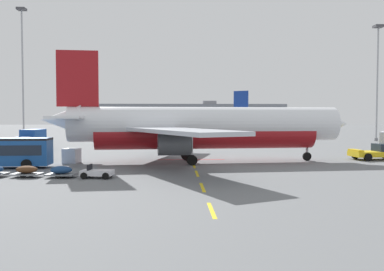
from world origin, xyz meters
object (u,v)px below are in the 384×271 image
at_px(pushback_tug, 378,152).
at_px(fuel_service_truck, 31,139).
at_px(airliner_foreground, 201,127).
at_px(apron_light_mast_near, 22,60).
at_px(apron_light_mast_far, 378,69).
at_px(baggage_train, 44,171).
at_px(uld_cargo_container, 72,156).
at_px(airliner_mid_left, 200,120).

relative_size(pushback_tug, fuel_service_truck, 0.87).
xyz_separation_m(airliner_foreground, pushback_tug, (21.33, 1.95, -3.05)).
xyz_separation_m(fuel_service_truck, apron_light_mast_near, (-10.27, 25.74, 15.62)).
distance_m(fuel_service_truck, apron_light_mast_near, 31.82).
distance_m(airliner_foreground, pushback_tug, 21.64).
bearing_deg(pushback_tug, apron_light_mast_near, 143.13).
xyz_separation_m(pushback_tug, apron_light_mast_near, (-56.67, 42.51, 16.36)).
xyz_separation_m(pushback_tug, apron_light_mast_far, (18.07, 37.22, 14.15)).
relative_size(airliner_foreground, fuel_service_truck, 4.87).
xyz_separation_m(pushback_tug, baggage_train, (-35.29, -13.15, -0.37)).
bearing_deg(uld_cargo_container, pushback_tug, 3.24).
bearing_deg(airliner_foreground, apron_light_mast_near, 128.48).
relative_size(pushback_tug, apron_light_mast_far, 0.26).
bearing_deg(pushback_tug, airliner_mid_left, 102.40).
distance_m(airliner_foreground, uld_cargo_container, 14.72).
xyz_separation_m(uld_cargo_container, apron_light_mast_far, (53.77, 39.24, 14.25)).
xyz_separation_m(airliner_foreground, fuel_service_truck, (-25.07, 18.72, -2.30)).
relative_size(airliner_foreground, pushback_tug, 5.60).
relative_size(pushback_tug, airliner_mid_left, 0.20).
bearing_deg(airliner_foreground, fuel_service_truck, 143.25).
bearing_deg(fuel_service_truck, airliner_mid_left, 63.04).
height_order(fuel_service_truck, apron_light_mast_far, apron_light_mast_far).
relative_size(fuel_service_truck, apron_light_mast_far, 0.30).
bearing_deg(baggage_train, airliner_mid_left, 78.06).
xyz_separation_m(airliner_mid_left, uld_cargo_container, (-19.13, -77.40, -3.17)).
distance_m(pushback_tug, apron_light_mast_far, 43.73).
distance_m(airliner_foreground, baggage_train, 18.22).
distance_m(fuel_service_truck, baggage_train, 31.93).
relative_size(baggage_train, apron_light_mast_far, 0.48).
bearing_deg(pushback_tug, uld_cargo_container, -176.76).
bearing_deg(fuel_service_truck, apron_light_mast_near, 111.76).
xyz_separation_m(airliner_mid_left, apron_light_mast_far, (34.64, -38.16, 11.08)).
distance_m(uld_cargo_container, apron_light_mast_far, 68.08).
height_order(pushback_tug, airliner_mid_left, airliner_mid_left).
bearing_deg(baggage_train, pushback_tug, 20.43).
relative_size(fuel_service_truck, uld_cargo_container, 3.75).
relative_size(pushback_tug, baggage_train, 0.53).
bearing_deg(apron_light_mast_near, pushback_tug, -36.87).
xyz_separation_m(baggage_train, apron_light_mast_near, (-21.38, 55.66, 16.73)).
relative_size(airliner_foreground, airliner_mid_left, 1.10).
xyz_separation_m(pushback_tug, airliner_mid_left, (-16.58, 75.38, 3.07)).
xyz_separation_m(airliner_foreground, uld_cargo_container, (-14.37, -0.07, -3.15)).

